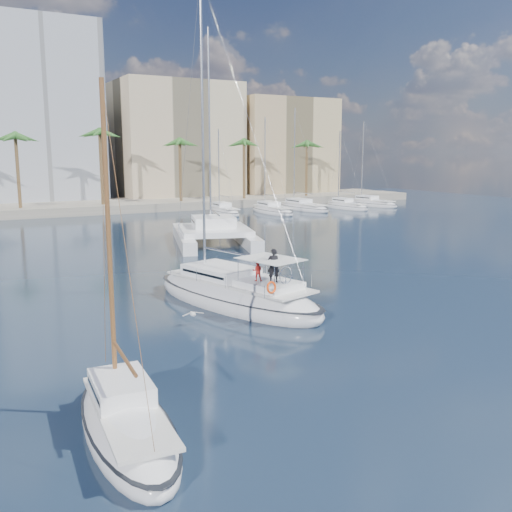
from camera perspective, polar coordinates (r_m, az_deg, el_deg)
ground at (r=28.86m, az=1.26°, el=-6.70°), size 160.00×160.00×0.00m
quay at (r=86.36m, az=-19.44°, el=4.54°), size 120.00×14.00×1.20m
building_beige at (r=100.50m, az=-7.98°, el=11.13°), size 20.00×14.00×20.00m
building_tan_right at (r=107.51m, az=2.62°, el=10.62°), size 18.00×12.00×18.00m
palm_centre at (r=82.08m, az=-19.39°, el=11.05°), size 3.60×3.60×12.30m
palm_right at (r=93.98m, az=1.92°, el=11.45°), size 3.60×3.60×12.30m
main_sloop at (r=32.13m, az=-2.10°, el=-3.89°), size 7.27×13.31×18.83m
small_sloop at (r=18.25m, az=-12.78°, el=-16.08°), size 3.02×7.99×11.26m
catamaran at (r=53.86m, az=-4.24°, el=2.56°), size 10.60×15.15×19.81m
seagull at (r=28.37m, az=-6.35°, el=-5.77°), size 1.14×0.49×0.21m
moored_yacht_a at (r=78.99m, az=-3.20°, el=4.18°), size 3.37×9.52×11.90m
moored_yacht_b at (r=80.26m, az=1.62°, el=4.29°), size 3.32×10.83×13.72m
moored_yacht_c at (r=85.36m, az=4.73°, el=4.62°), size 3.98×12.33×15.54m
moored_yacht_d at (r=87.51m, az=9.02°, el=4.67°), size 3.52×9.55×11.90m
moored_yacht_e at (r=93.13m, az=11.45°, el=4.93°), size 4.61×11.11×13.72m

